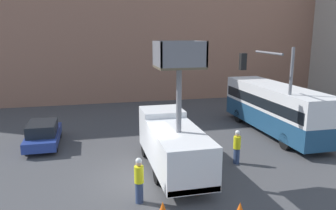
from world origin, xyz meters
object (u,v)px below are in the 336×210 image
utility_truck (172,141)px  parked_car_curbside (43,134)px  city_bus (275,106)px  road_worker_near_truck (139,180)px  road_worker_directing (237,147)px  traffic_light_pole (273,82)px

utility_truck → parked_car_curbside: (-6.66, 5.45, -0.81)m
city_bus → road_worker_near_truck: size_ratio=5.27×
road_worker_near_truck → road_worker_directing: size_ratio=1.06×
road_worker_directing → parked_car_curbside: size_ratio=0.41×
utility_truck → city_bus: utility_truck is taller
traffic_light_pole → road_worker_directing: 4.38m
city_bus → traffic_light_pole: bearing=155.5°
city_bus → road_worker_directing: 6.65m
road_worker_directing → parked_car_curbside: bearing=-62.2°
road_worker_near_truck → traffic_light_pole: bearing=108.5°
city_bus → road_worker_near_truck: city_bus is taller
traffic_light_pole → road_worker_near_truck: bearing=-152.8°
city_bus → road_worker_directing: size_ratio=5.57×
traffic_light_pole → city_bus: bearing=54.9°
traffic_light_pole → road_worker_near_truck: traffic_light_pole is taller
road_worker_near_truck → utility_truck: bearing=133.8°
traffic_light_pole → road_worker_directing: (-2.74, -1.43, -3.10)m
traffic_light_pole → road_worker_directing: size_ratio=3.28×
traffic_light_pole → road_worker_directing: traffic_light_pole is taller
road_worker_directing → parked_car_curbside: (-10.17, 5.30, -0.15)m
utility_truck → parked_car_curbside: bearing=140.7°
road_worker_directing → parked_car_curbside: 11.47m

